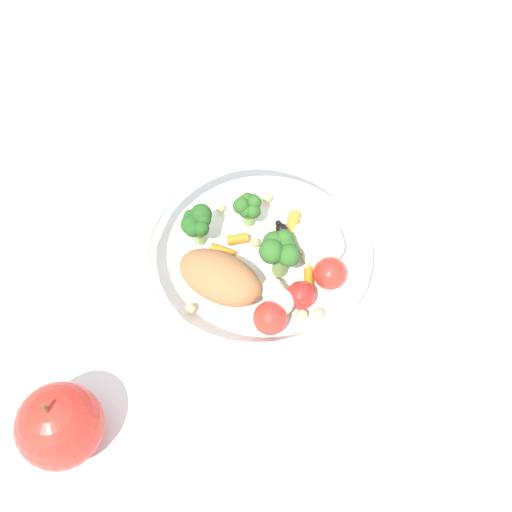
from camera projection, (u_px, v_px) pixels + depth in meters
name	position (u px, v px, depth m)	size (l,w,h in m)	color
ground_plane	(270.00, 280.00, 0.65)	(2.40, 2.40, 0.00)	white
food_container	(262.00, 258.00, 0.63)	(0.24, 0.24, 0.07)	white
loose_apple	(60.00, 426.00, 0.52)	(0.08, 0.08, 0.09)	red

